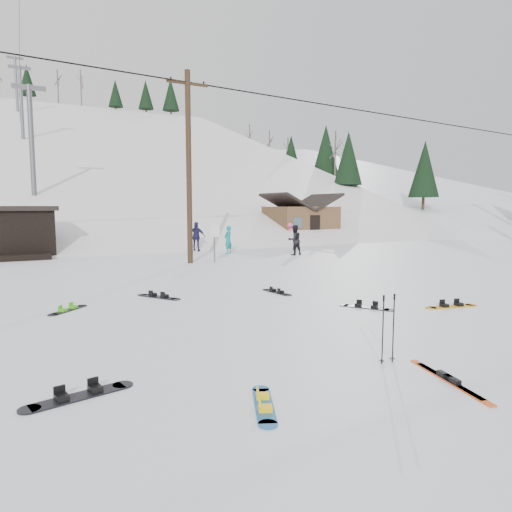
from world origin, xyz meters
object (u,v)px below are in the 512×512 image
utility_pole (189,165)px  hero_skis (448,380)px  hero_snowboard (264,404)px  cabin (301,222)px

utility_pole → hero_skis: size_ratio=4.74×
hero_skis → utility_pole: bearing=98.8°
hero_snowboard → hero_skis: size_ratio=0.66×
utility_pole → hero_skis: (-1.59, -16.13, -4.65)m
cabin → hero_snowboard: size_ratio=4.27×
utility_pole → hero_skis: bearing=-95.6°
hero_snowboard → hero_skis: 3.03m
cabin → hero_snowboard: (-17.57, -25.54, -1.46)m
hero_snowboard → hero_skis: hero_skis is taller
utility_pole → hero_snowboard: (-4.57, -15.55, -4.66)m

